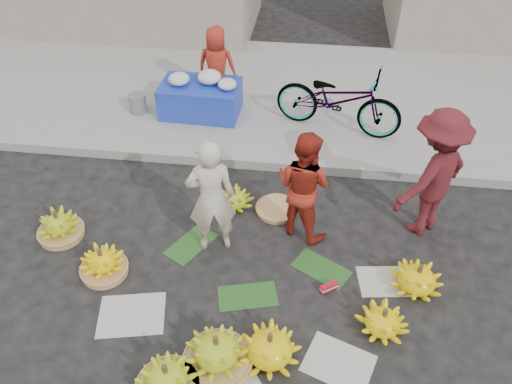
# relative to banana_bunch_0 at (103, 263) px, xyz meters

# --- Properties ---
(ground) EXTENTS (80.00, 80.00, 0.00)m
(ground) POSITION_rel_banana_bunch_0_xyz_m (1.79, 0.07, -0.16)
(ground) COLOR black
(ground) RESTS_ON ground
(curb) EXTENTS (40.00, 0.25, 0.15)m
(curb) POSITION_rel_banana_bunch_0_xyz_m (1.79, 2.27, -0.08)
(curb) COLOR gray
(curb) RESTS_ON ground
(sidewalk) EXTENTS (40.00, 4.00, 0.12)m
(sidewalk) POSITION_rel_banana_bunch_0_xyz_m (1.79, 4.37, -0.10)
(sidewalk) COLOR gray
(sidewalk) RESTS_ON ground
(newspaper_scatter) EXTENTS (3.20, 1.80, 0.00)m
(newspaper_scatter) POSITION_rel_banana_bunch_0_xyz_m (1.79, -0.73, -0.15)
(newspaper_scatter) COLOR beige
(newspaper_scatter) RESTS_ON ground
(banana_leaves) EXTENTS (2.00, 1.00, 0.00)m
(banana_leaves) POSITION_rel_banana_bunch_0_xyz_m (1.69, 0.27, -0.15)
(banana_leaves) COLOR #1D4E1A
(banana_leaves) RESTS_ON ground
(banana_bunch_0) EXTENTS (0.56, 0.56, 0.39)m
(banana_bunch_0) POSITION_rel_banana_bunch_0_xyz_m (0.00, 0.00, 0.00)
(banana_bunch_0) COLOR #B07E49
(banana_bunch_0) RESTS_ON ground
(banana_bunch_1) EXTENTS (0.61, 0.61, 0.43)m
(banana_bunch_1) POSITION_rel_banana_bunch_0_xyz_m (1.11, -1.31, 0.02)
(banana_bunch_1) COLOR #B07E49
(banana_bunch_1) RESTS_ON ground
(banana_bunch_2) EXTENTS (0.78, 0.78, 0.46)m
(banana_bunch_2) POSITION_rel_banana_bunch_0_xyz_m (1.51, -0.99, 0.04)
(banana_bunch_2) COLOR #B07E49
(banana_bunch_2) RESTS_ON ground
(banana_bunch_3) EXTENTS (0.77, 0.77, 0.39)m
(banana_bunch_3) POSITION_rel_banana_bunch_0_xyz_m (2.01, -0.85, 0.01)
(banana_bunch_3) COLOR yellow
(banana_bunch_3) RESTS_ON ground
(banana_bunch_4) EXTENTS (0.65, 0.65, 0.32)m
(banana_bunch_4) POSITION_rel_banana_bunch_0_xyz_m (3.13, -0.38, -0.02)
(banana_bunch_4) COLOR yellow
(banana_bunch_4) RESTS_ON ground
(banana_bunch_5) EXTENTS (0.76, 0.76, 0.36)m
(banana_bunch_5) POSITION_rel_banana_bunch_0_xyz_m (3.54, 0.22, 0.00)
(banana_bunch_5) COLOR yellow
(banana_bunch_5) RESTS_ON ground
(banana_bunch_6) EXTENTS (0.58, 0.58, 0.40)m
(banana_bunch_6) POSITION_rel_banana_bunch_0_xyz_m (-0.75, 0.51, 0.01)
(banana_bunch_6) COLOR #B07E49
(banana_bunch_6) RESTS_ON ground
(banana_bunch_7) EXTENTS (0.57, 0.57, 0.30)m
(banana_bunch_7) POSITION_rel_banana_bunch_0_xyz_m (1.30, 1.34, -0.03)
(banana_bunch_7) COLOR #8EB019
(banana_bunch_7) RESTS_ON ground
(basket_spare) EXTENTS (0.62, 0.62, 0.06)m
(basket_spare) POSITION_rel_banana_bunch_0_xyz_m (1.88, 1.30, -0.13)
(basket_spare) COLOR #B07E49
(basket_spare) RESTS_ON ground
(incense_stack) EXTENTS (0.21, 0.17, 0.09)m
(incense_stack) POSITION_rel_banana_bunch_0_xyz_m (2.58, 0.07, -0.11)
(incense_stack) COLOR #B41325
(incense_stack) RESTS_ON ground
(vendor_cream) EXTENTS (0.64, 0.51, 1.52)m
(vendor_cream) POSITION_rel_banana_bunch_0_xyz_m (1.18, 0.60, 0.60)
(vendor_cream) COLOR beige
(vendor_cream) RESTS_ON ground
(vendor_red) EXTENTS (0.89, 0.83, 1.45)m
(vendor_red) POSITION_rel_banana_bunch_0_xyz_m (2.20, 0.99, 0.57)
(vendor_red) COLOR #B62E1C
(vendor_red) RESTS_ON ground
(man_striped) EXTENTS (1.23, 1.21, 1.69)m
(man_striped) POSITION_rel_banana_bunch_0_xyz_m (3.70, 1.23, 0.69)
(man_striped) COLOR maroon
(man_striped) RESTS_ON ground
(flower_table) EXTENTS (1.28, 0.83, 0.73)m
(flower_table) POSITION_rel_banana_bunch_0_xyz_m (0.43, 3.42, 0.26)
(flower_table) COLOR #1A31AE
(flower_table) RESTS_ON sidewalk
(grey_bucket) EXTENTS (0.28, 0.28, 0.31)m
(grey_bucket) POSITION_rel_banana_bunch_0_xyz_m (-0.61, 3.32, 0.12)
(grey_bucket) COLOR slate
(grey_bucket) RESTS_ON sidewalk
(flower_vendor) EXTENTS (0.66, 0.45, 1.31)m
(flower_vendor) POSITION_rel_banana_bunch_0_xyz_m (0.64, 3.81, 0.62)
(flower_vendor) COLOR #B62E1C
(flower_vendor) RESTS_ON sidewalk
(bicycle) EXTENTS (1.15, 2.07, 1.03)m
(bicycle) POSITION_rel_banana_bunch_0_xyz_m (2.62, 3.23, 0.48)
(bicycle) COLOR gray
(bicycle) RESTS_ON sidewalk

